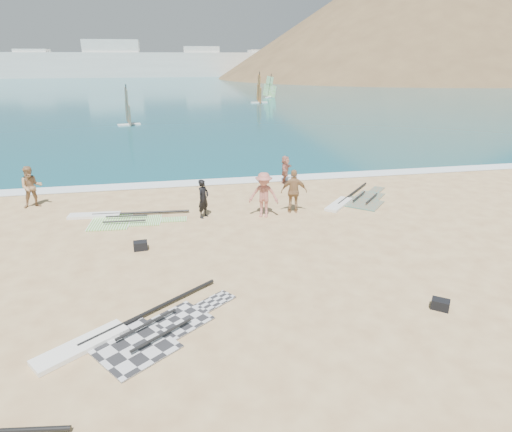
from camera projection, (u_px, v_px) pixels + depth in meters
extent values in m
plane|color=#D5B87C|center=(258.00, 298.00, 12.30)|extent=(300.00, 300.00, 0.00)
cube|color=#0C4C5A|center=(175.00, 79.00, 133.68)|extent=(300.00, 240.00, 0.06)
cube|color=white|center=(214.00, 183.00, 23.61)|extent=(300.00, 1.20, 0.04)
cube|color=white|center=(113.00, 65.00, 145.21)|extent=(160.00, 8.00, 8.00)
cube|color=white|center=(34.00, 64.00, 140.50)|extent=(10.00, 7.00, 9.00)
cube|color=white|center=(113.00, 59.00, 144.51)|extent=(18.00, 7.00, 12.00)
cube|color=white|center=(202.00, 62.00, 150.29)|extent=(12.00, 7.00, 10.00)
cube|color=white|center=(271.00, 63.00, 154.99)|extent=(16.00, 7.00, 9.00)
cube|color=white|center=(324.00, 60.00, 158.26)|extent=(10.00, 7.00, 11.00)
cone|color=brown|center=(425.00, 77.00, 147.23)|extent=(143.00, 143.00, 45.00)
cone|color=brown|center=(494.00, 75.00, 162.76)|extent=(70.00, 70.00, 28.00)
cube|color=#29292C|center=(132.00, 346.00, 10.21)|extent=(2.45, 2.49, 0.04)
cube|color=#29292C|center=(181.00, 320.00, 11.23)|extent=(1.76, 1.74, 0.04)
cube|color=#29292C|center=(215.00, 302.00, 12.07)|extent=(1.23, 1.11, 0.04)
cylinder|color=black|center=(154.00, 310.00, 11.54)|extent=(3.50, 2.61, 0.10)
cylinder|color=black|center=(147.00, 324.00, 10.81)|extent=(1.47, 1.11, 0.07)
cylinder|color=black|center=(162.00, 335.00, 10.40)|extent=(1.47, 1.11, 0.07)
cube|color=white|center=(81.00, 346.00, 10.15)|extent=(2.15, 1.81, 0.12)
cube|color=#58C31B|center=(110.00, 222.00, 17.86)|extent=(1.74, 1.91, 0.04)
cube|color=#58C31B|center=(146.00, 221.00, 18.03)|extent=(1.34, 1.26, 0.04)
cube|color=#58C31B|center=(174.00, 219.00, 18.17)|extent=(1.12, 0.61, 0.04)
cylinder|color=black|center=(141.00, 213.00, 18.73)|extent=(4.15, 0.38, 0.10)
cylinder|color=black|center=(127.00, 216.00, 18.18)|extent=(1.72, 0.19, 0.07)
cylinder|color=black|center=(124.00, 221.00, 17.59)|extent=(1.72, 0.19, 0.07)
cube|color=white|center=(94.00, 216.00, 18.50)|extent=(2.20, 0.73, 0.12)
cube|color=#DB521E|center=(361.00, 203.00, 20.17)|extent=(2.40, 2.39, 0.04)
cube|color=#DB521E|center=(370.00, 196.00, 21.31)|extent=(1.70, 1.70, 0.04)
cube|color=#DB521E|center=(377.00, 190.00, 22.24)|extent=(1.12, 1.15, 0.04)
cylinder|color=black|center=(353.00, 193.00, 21.46)|extent=(2.84, 3.10, 0.10)
cylinder|color=black|center=(359.00, 196.00, 20.77)|extent=(1.19, 1.30, 0.07)
cylinder|color=black|center=(372.00, 198.00, 20.47)|extent=(1.19, 1.30, 0.07)
cube|color=white|center=(339.00, 204.00, 19.90)|extent=(1.87, 1.97, 0.12)
cube|color=black|center=(141.00, 246.00, 15.33)|extent=(0.51, 0.39, 0.31)
cube|color=black|center=(440.00, 304.00, 11.71)|extent=(0.57, 0.54, 0.28)
imported|color=black|center=(203.00, 199.00, 18.21)|extent=(0.70, 0.72, 1.68)
imported|color=#A67E57|center=(31.00, 187.00, 19.44)|extent=(1.10, 0.96, 1.92)
imported|color=#B36659|center=(264.00, 195.00, 18.24)|extent=(1.44, 1.11, 1.96)
imported|color=#9E754A|center=(294.00, 191.00, 18.73)|extent=(1.20, 0.66, 1.95)
imported|color=#B67363|center=(285.00, 169.00, 23.30)|extent=(1.04, 1.45, 1.51)
cube|color=white|center=(129.00, 124.00, 43.32)|extent=(2.33, 1.20, 0.13)
cube|color=#FF4A0D|center=(128.00, 114.00, 42.94)|extent=(0.76, 2.66, 2.44)
cube|color=#FF4A0D|center=(126.00, 96.00, 42.36)|extent=(0.45, 1.51, 1.69)
cylinder|color=black|center=(127.00, 104.00, 42.62)|extent=(0.29, 0.77, 3.87)
cube|color=white|center=(259.00, 102.00, 64.38)|extent=(2.52, 0.79, 0.15)
cube|color=#C94320|center=(259.00, 94.00, 63.96)|extent=(0.14, 3.07, 2.73)
cube|color=#C94320|center=(259.00, 81.00, 63.30)|extent=(0.10, 1.73, 1.90)
cylinder|color=black|center=(259.00, 87.00, 63.59)|extent=(0.13, 0.87, 4.34)
cube|color=white|center=(270.00, 97.00, 73.26)|extent=(1.83, 2.07, 0.13)
cube|color=green|center=(270.00, 91.00, 72.89)|extent=(2.10, 1.69, 2.34)
cube|color=green|center=(270.00, 81.00, 72.33)|extent=(1.20, 0.97, 1.63)
cylinder|color=black|center=(270.00, 85.00, 72.58)|extent=(0.63, 0.53, 3.71)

